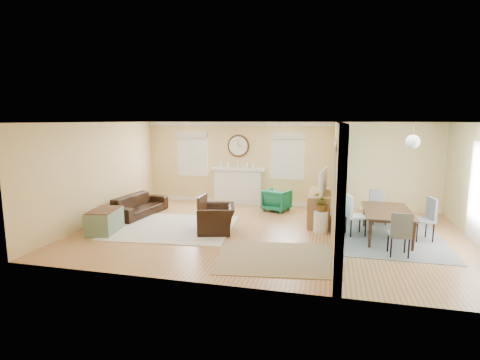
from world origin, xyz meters
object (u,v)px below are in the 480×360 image
Objects in this scene: sofa at (139,205)px; green_chair at (277,200)px; eames_chair at (216,219)px; dining_table at (388,224)px; credenza at (319,207)px.

green_chair reaches higher than sofa.
green_chair is at bearing -63.01° from sofa.
sofa is 2.80m from eames_chair.
green_chair and dining_table have the same top height.
credenza is at bearing -78.93° from sofa.
green_chair is at bearing 140.10° from eames_chair.
eames_chair and green_chair have the same top height.
eames_chair is 0.61× the size of credenza.
sofa is 6.56m from dining_table.
credenza is 0.89× the size of dining_table.
credenza reaches higher than green_chair.
sofa is 2.76× the size of green_chair.
eames_chair is at bearing -105.52° from sofa.
dining_table is at bearing 81.18° from eames_chair.
green_chair is 3.45m from dining_table.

